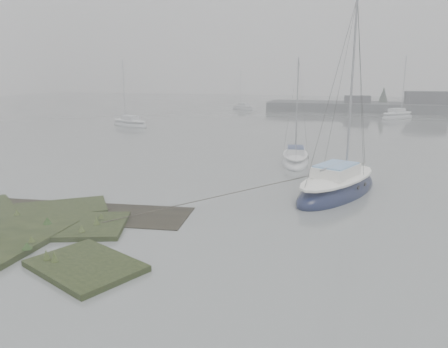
% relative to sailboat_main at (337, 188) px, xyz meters
% --- Properties ---
extents(ground, '(160.00, 160.00, 0.00)m').
position_rel_sailboat_main_xyz_m(ground, '(-8.08, 19.30, -0.33)').
color(ground, slate).
rests_on(ground, ground).
extents(sailboat_main, '(5.23, 7.79, 10.50)m').
position_rel_sailboat_main_xyz_m(sailboat_main, '(0.00, 0.00, 0.00)').
color(sailboat_main, black).
rests_on(sailboat_main, ground).
extents(sailboat_white, '(2.44, 5.62, 7.68)m').
position_rel_sailboat_main_xyz_m(sailboat_white, '(-2.98, 7.32, -0.09)').
color(sailboat_white, silver).
rests_on(sailboat_white, ground).
extents(sailboat_far_a, '(5.97, 4.16, 8.07)m').
position_rel_sailboat_main_xyz_m(sailboat_far_a, '(-23.84, 23.32, -0.08)').
color(sailboat_far_a, '#A5AAAE').
rests_on(sailboat_far_a, ground).
extents(sailboat_far_b, '(5.58, 6.22, 8.91)m').
position_rel_sailboat_main_xyz_m(sailboat_far_b, '(7.06, 41.04, -0.05)').
color(sailboat_far_b, '#A8ADB2').
rests_on(sailboat_far_b, ground).
extents(sailboat_far_c, '(5.02, 4.26, 7.06)m').
position_rel_sailboat_main_xyz_m(sailboat_far_c, '(-16.41, 49.63, -0.11)').
color(sailboat_far_c, '#AEB5B9').
rests_on(sailboat_far_c, ground).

